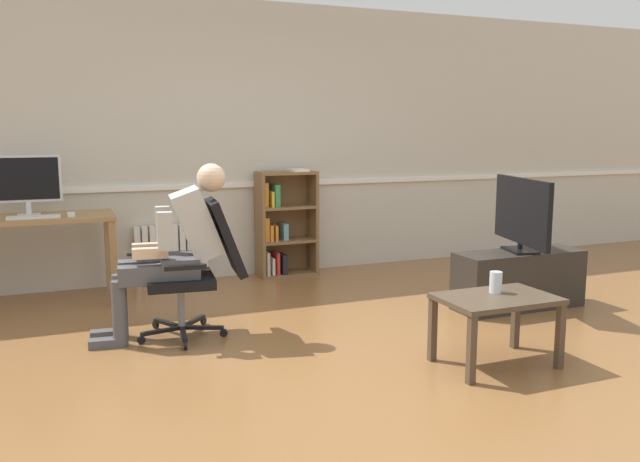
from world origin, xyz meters
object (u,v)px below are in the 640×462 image
Objects in this scene: computer_mouse at (71,214)px; drinking_glass at (496,282)px; person_seated at (174,247)px; radiator at (172,254)px; tv_screen at (522,213)px; computer_desk at (29,229)px; coffee_table at (496,306)px; imac_monitor at (27,181)px; tv_stand at (518,280)px; keyboard at (34,217)px; bookshelf at (283,225)px; office_chair at (201,263)px.

computer_mouse is 3.44m from drinking_glass.
person_seated reaches higher than computer_mouse.
radiator is 0.74× the size of tv_screen.
coffee_table is at bearing -43.88° from computer_desk.
imac_monitor is 4.15m from tv_stand.
computer_mouse is 1.34m from person_seated.
keyboard is 0.38× the size of bookshelf.
imac_monitor reaches higher than tv_screen.
keyboard is (0.04, -0.22, -0.28)m from imac_monitor.
tv_stand is at bearing -53.33° from bookshelf.
coffee_table is at bearing 149.42° from tv_screen.
imac_monitor is at bearing 100.49° from keyboard.
imac_monitor is at bearing 86.83° from computer_desk.
computer_desk is 1.45× the size of tv_screen.
computer_mouse is at bearing 156.46° from tv_stand.
imac_monitor is at bearing -174.72° from bookshelf.
imac_monitor is 0.50× the size of bookshelf.
tv_stand is at bearing -23.25° from computer_desk.
computer_desk reaches higher than tv_stand.
coffee_table is at bearing -82.10° from bookshelf.
keyboard is at bearing 137.22° from coffee_table.
coffee_table is (-1.00, -1.01, 0.14)m from tv_stand.
coffee_table is at bearing -46.21° from computer_mouse.
coffee_table is (1.57, -1.30, -0.15)m from office_chair.
imac_monitor is 1.33× the size of keyboard.
bookshelf is at bearing 7.17° from computer_desk.
keyboard is at bearing 138.58° from drinking_glass.
imac_monitor is 4.09m from tv_screen.
coffee_table is (2.72, -2.61, -0.27)m from computer_desk.
imac_monitor reaches higher than coffee_table.
keyboard is 3.99m from tv_stand.
imac_monitor is 3.88m from coffee_table.
person_seated is (-1.35, -1.59, 0.14)m from bookshelf.
bookshelf reaches higher than radiator.
bookshelf reaches higher than keyboard.
imac_monitor is 0.47m from computer_mouse.
bookshelf reaches higher than tv_stand.
keyboard is at bearing -175.95° from computer_mouse.
imac_monitor is 0.58× the size of tv_screen.
coffee_table is at bearing -42.78° from keyboard.
tv_stand is at bearing 90.11° from person_seated.
person_seated is 2.80m from tv_stand.
radiator is 1.75m from person_seated.
drinking_glass is (0.05, 0.08, 0.13)m from coffee_table.
keyboard is 0.44× the size of tv_screen.
computer_mouse is at bearing 4.05° from keyboard.
person_seated is (0.96, -1.37, -0.39)m from imac_monitor.
keyboard is 2.32m from bookshelf.
computer_mouse is 1.47m from office_chair.
computer_desk is 1.09× the size of person_seated.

